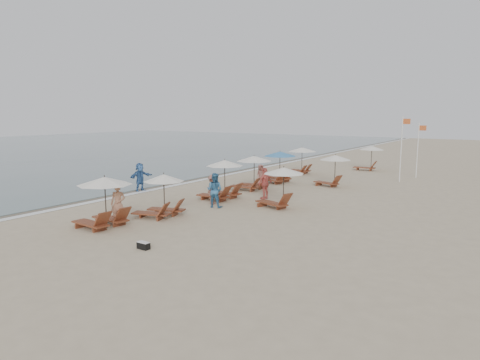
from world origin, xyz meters
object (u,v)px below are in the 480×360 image
Objects in this scene: inland_station_2 at (369,155)px; beachgoer_near at (118,204)px; lounger_station_0 at (102,202)px; beachgoer_mid_a at (215,190)px; waterline_walker at (140,177)px; inland_station_1 at (332,166)px; lounger_station_3 at (251,172)px; duffel_bag at (143,245)px; beachgoer_mid_b at (213,189)px; lounger_station_4 at (277,167)px; beachgoer_far_a at (265,183)px; lounger_station_1 at (161,197)px; lounger_station_2 at (221,181)px; lounger_station_5 at (300,159)px; flag_pole_near at (402,146)px; inland_station_0 at (279,183)px; beachgoer_far_b at (261,175)px.

inland_station_2 is 26.05m from beachgoer_near.
lounger_station_0 is 6.44m from beachgoer_mid_a.
beachgoer_near is at bearing -134.31° from waterline_walker.
waterline_walker is (-9.87, -8.86, -0.47)m from inland_station_1.
duffel_bag is (3.52, -13.38, -1.03)m from lounger_station_3.
beachgoer_mid_b is (-0.59, 0.62, -0.09)m from beachgoer_mid_a.
lounger_station_4 is 17.45m from duffel_bag.
lounger_station_1 is at bearing -6.59° from beachgoer_far_a.
beachgoer_mid_b is (0.71, -5.24, -0.32)m from lounger_station_3.
lounger_station_1 is at bearing 44.15° from beachgoer_near.
lounger_station_5 is (-0.93, 12.75, 0.17)m from lounger_station_2.
beachgoer_far_a is (2.41, -2.28, -0.22)m from lounger_station_3.
beachgoer_near is (0.45, -20.24, -0.32)m from lounger_station_5.
lounger_station_3 reaches higher than beachgoer_far_a.
lounger_station_2 is at bearing -86.13° from lounger_station_3.
inland_station_1 is at bearing -126.92° from flag_pole_near.
lounger_station_4 reaches higher than lounger_station_5.
duffel_bag is (4.20, -22.31, -1.13)m from lounger_station_5.
lounger_station_3 is 0.99× the size of inland_station_0.
lounger_station_4 reaches higher than lounger_station_1.
lounger_station_5 is 1.33× the size of beachgoer_mid_a.
beachgoer_mid_a is at bearing -149.15° from beachgoer_far_b.
beachgoer_far_a is at bearing 95.73° from duffel_bag.
inland_station_2 is 20.46m from beachgoer_mid_a.
lounger_station_5 is at bearing 94.19° from lounger_station_2.
inland_station_2 is at bearing -106.68° from beachgoer_mid_a.
beachgoer_far_a is 12.61m from flag_pole_near.
lounger_station_3 is 3.32m from beachgoer_far_a.
beachgoer_mid_a is at bearing -94.62° from waterline_walker.
lounger_station_5 is (-0.62, 5.26, 0.13)m from lounger_station_4.
lounger_station_2 is 1.05× the size of lounger_station_5.
lounger_station_1 is (0.77, 2.94, -0.17)m from lounger_station_0.
lounger_station_0 is 14.19m from beachgoer_far_b.
beachgoer_mid_a is (1.04, -2.05, -0.15)m from lounger_station_2.
beachgoer_far_a is (2.63, 9.03, -0.00)m from beachgoer_near.
beachgoer_far_a reaches higher than duffel_bag.
lounger_station_5 is at bearing 90.85° from lounger_station_0.
inland_station_2 is at bearing 81.72° from lounger_station_0.
lounger_station_0 is at bearing -89.15° from lounger_station_5.
inland_station_1 is 6.81m from beachgoer_far_a.
beachgoer_far_a is at bearing -103.63° from inland_station_1.
lounger_station_5 is at bearing 100.66° from duffel_bag.
duffel_bag is at bearing -89.95° from inland_station_2.
lounger_station_4 is at bearing 88.87° from lounger_station_0.
inland_station_2 is 27.87m from duffel_bag.
beachgoer_mid_a is at bearing -96.17° from inland_station_2.
beachgoer_mid_a is (1.36, -9.54, -0.19)m from lounger_station_4.
beachgoer_mid_b is 1.15× the size of beachgoer_far_b.
duffel_bag is at bearing -127.37° from waterline_walker.
waterline_walker is at bearing 136.71° from duffel_bag.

